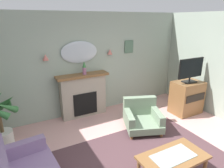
{
  "coord_description": "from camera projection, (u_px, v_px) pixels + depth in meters",
  "views": [
    {
      "loc": [
        -1.89,
        -2.03,
        2.51
      ],
      "look_at": [
        0.03,
        1.57,
        1.15
      ],
      "focal_mm": 31.29,
      "sensor_mm": 36.0,
      "label": 1
    }
  ],
  "objects": [
    {
      "name": "armchair_beside_couch",
      "position": [
        142.0,
        117.0,
        4.64
      ],
      "size": [
        1.04,
        1.05,
        0.71
      ],
      "color": "gray",
      "rests_on": "ground"
    },
    {
      "name": "wall_back",
      "position": [
        89.0,
        64.0,
        5.27
      ],
      "size": [
        6.67,
        0.1,
        2.7
      ],
      "primitive_type": "cube",
      "color": "#93A393",
      "rests_on": "ground"
    },
    {
      "name": "framed_picture",
      "position": [
        129.0,
        47.0,
        5.62
      ],
      "size": [
        0.28,
        0.03,
        0.36
      ],
      "primitive_type": "cube",
      "color": "#4C6B56"
    },
    {
      "name": "wall_sconce_right",
      "position": [
        110.0,
        52.0,
        5.31
      ],
      "size": [
        0.14,
        0.14,
        0.14
      ],
      "primitive_type": "cone",
      "color": "#D17066"
    },
    {
      "name": "mantel_vase_left",
      "position": [
        84.0,
        68.0,
        4.96
      ],
      "size": [
        0.1,
        0.1,
        0.34
      ],
      "color": "#9E6084",
      "rests_on": "fireplace"
    },
    {
      "name": "wall_mirror",
      "position": [
        79.0,
        52.0,
        4.96
      ],
      "size": [
        0.96,
        0.06,
        0.56
      ],
      "primitive_type": "ellipsoid",
      "color": "#B2BCC6"
    },
    {
      "name": "tv_flatscreen",
      "position": [
        191.0,
        70.0,
        5.12
      ],
      "size": [
        0.84,
        0.24,
        0.65
      ],
      "color": "black",
      "rests_on": "tv_cabinet"
    },
    {
      "name": "coffee_table",
      "position": [
        173.0,
        159.0,
        3.12
      ],
      "size": [
        1.1,
        0.6,
        0.45
      ],
      "color": "brown",
      "rests_on": "ground"
    },
    {
      "name": "wall_sconce_left",
      "position": [
        45.0,
        57.0,
        4.55
      ],
      "size": [
        0.14,
        0.14,
        0.14
      ],
      "primitive_type": "cone",
      "color": "#D17066"
    },
    {
      "name": "tv_cabinet",
      "position": [
        187.0,
        97.0,
        5.39
      ],
      "size": [
        0.8,
        0.57,
        0.9
      ],
      "color": "brown",
      "rests_on": "ground"
    },
    {
      "name": "potted_plant_corner_palm",
      "position": [
        0.0,
        119.0,
        3.89
      ],
      "size": [
        0.78,
        0.77,
        1.15
      ],
      "color": "silver",
      "rests_on": "ground"
    },
    {
      "name": "fireplace",
      "position": [
        83.0,
        96.0,
        5.2
      ],
      "size": [
        1.36,
        0.36,
        1.16
      ],
      "color": "gray",
      "rests_on": "ground"
    },
    {
      "name": "patterned_rug",
      "position": [
        146.0,
        166.0,
        3.51
      ],
      "size": [
        3.2,
        2.4,
        0.01
      ],
      "primitive_type": "cube",
      "color": "#4C3338",
      "rests_on": "ground"
    }
  ]
}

